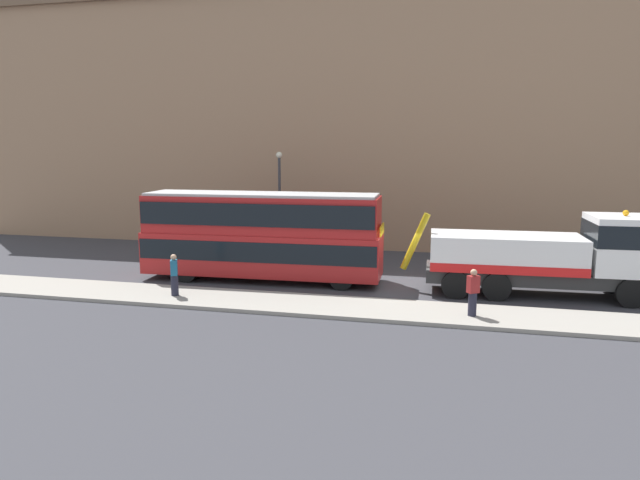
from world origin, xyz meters
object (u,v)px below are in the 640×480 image
object	(u,v)px
double_decker_bus	(262,233)
pedestrian_bystander	(473,293)
recovery_tow_truck	(550,255)
pedestrian_onlooker	(174,275)
street_lamp	(280,193)

from	to	relation	value
double_decker_bus	pedestrian_bystander	distance (m)	10.22
double_decker_bus	recovery_tow_truck	bearing A→B (deg)	-1.91
double_decker_bus	pedestrian_onlooker	bearing A→B (deg)	-123.45
double_decker_bus	street_lamp	size ratio (longest dim) A/B	1.91
recovery_tow_truck	pedestrian_onlooker	xyz separation A→B (m)	(-14.88, -3.94, -0.77)
recovery_tow_truck	street_lamp	bearing A→B (deg)	150.77
double_decker_bus	street_lamp	distance (m)	7.38
recovery_tow_truck	double_decker_bus	distance (m)	12.49
recovery_tow_truck	pedestrian_onlooker	distance (m)	15.42
double_decker_bus	pedestrian_bystander	size ratio (longest dim) A/B	6.50
recovery_tow_truck	pedestrian_bystander	world-z (taller)	recovery_tow_truck
pedestrian_onlooker	street_lamp	distance (m)	11.39
pedestrian_bystander	street_lamp	bearing A→B (deg)	8.60
pedestrian_onlooker	street_lamp	size ratio (longest dim) A/B	0.29
pedestrian_onlooker	pedestrian_bystander	distance (m)	11.72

